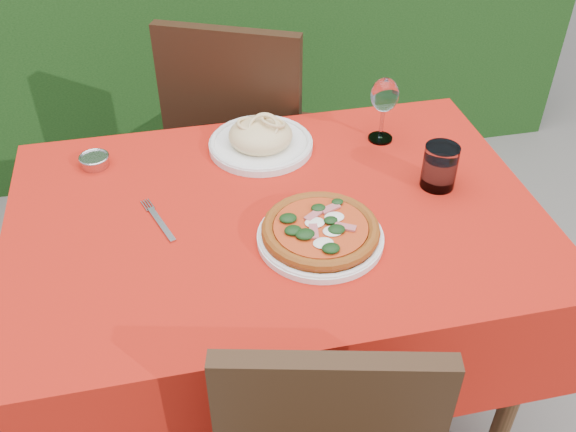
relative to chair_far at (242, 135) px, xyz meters
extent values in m
plane|color=#615B57|center=(-0.02, -0.66, -0.56)|extent=(60.00, 60.00, 0.00)
cube|color=#492B17|center=(-0.02, -0.66, 0.16)|extent=(1.20, 0.80, 0.04)
cylinder|color=#492B17|center=(0.52, -1.00, -0.21)|extent=(0.05, 0.05, 0.70)
cylinder|color=#492B17|center=(-0.56, -0.32, -0.21)|extent=(0.05, 0.05, 0.70)
cylinder|color=#492B17|center=(0.52, -0.32, -0.21)|extent=(0.05, 0.05, 0.70)
cube|color=red|center=(-0.02, -0.66, 0.03)|extent=(1.26, 0.86, 0.32)
cube|color=black|center=(0.04, 0.08, -0.09)|extent=(0.58, 0.58, 0.04)
cube|color=black|center=(-0.05, -0.10, 0.18)|extent=(0.42, 0.22, 0.48)
cylinder|color=black|center=(0.29, 0.17, -0.33)|extent=(0.04, 0.04, 0.45)
cylinder|color=black|center=(-0.05, 0.33, -0.33)|extent=(0.04, 0.04, 0.45)
cylinder|color=black|center=(0.13, -0.17, -0.33)|extent=(0.04, 0.04, 0.45)
cylinder|color=black|center=(-0.21, -0.01, -0.33)|extent=(0.04, 0.04, 0.45)
cylinder|color=white|center=(0.06, -0.78, 0.20)|extent=(0.28, 0.28, 0.02)
cylinder|color=#A85517|center=(0.06, -0.78, 0.21)|extent=(0.30, 0.30, 0.02)
cylinder|color=#A0240A|center=(0.06, -0.78, 0.23)|extent=(0.25, 0.25, 0.01)
cylinder|color=white|center=(0.00, -0.38, 0.20)|extent=(0.28, 0.28, 0.02)
ellipsoid|color=beige|center=(0.00, -0.38, 0.23)|extent=(0.20, 0.20, 0.08)
cylinder|color=silver|center=(0.40, -0.64, 0.25)|extent=(0.09, 0.09, 0.11)
cylinder|color=#99C0CF|center=(0.40, -0.64, 0.23)|extent=(0.07, 0.07, 0.08)
cylinder|color=white|center=(0.33, -0.41, 0.19)|extent=(0.07, 0.07, 0.01)
cylinder|color=white|center=(0.33, -0.41, 0.24)|extent=(0.01, 0.01, 0.09)
ellipsoid|color=white|center=(0.33, -0.41, 0.33)|extent=(0.08, 0.08, 0.09)
cube|color=#B2B2B9|center=(-0.28, -0.65, 0.19)|extent=(0.08, 0.19, 0.00)
cylinder|color=#B6B6BE|center=(-0.44, -0.37, 0.20)|extent=(0.07, 0.07, 0.03)
camera|label=1|loc=(-0.24, -1.83, 1.14)|focal=40.00mm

